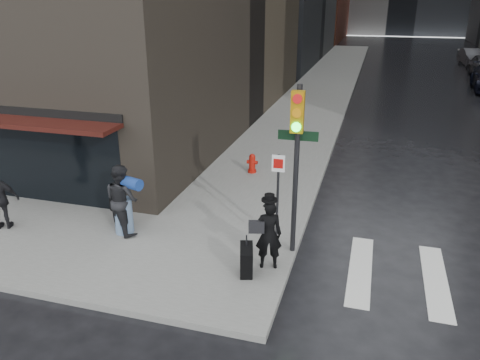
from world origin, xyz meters
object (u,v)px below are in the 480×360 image
object	(u,v)px
parked_car_5	(472,57)
traffic_light	(295,149)
man_greycoat	(0,199)
man_jeans	(122,199)
man_overcoat	(264,239)
fire_hydrant	(252,164)

from	to	relation	value
parked_car_5	traffic_light	bearing A→B (deg)	-109.92
man_greycoat	man_jeans	bearing A→B (deg)	170.85
man_jeans	man_greycoat	xyz separation A→B (m)	(-3.12, -0.67, -0.10)
man_overcoat	man_jeans	xyz separation A→B (m)	(-3.81, 0.70, 0.17)
fire_hydrant	parked_car_5	size ratio (longest dim) A/B	0.15
man_jeans	traffic_light	size ratio (longest dim) A/B	0.46
traffic_light	parked_car_5	distance (m)	38.35
man_greycoat	fire_hydrant	distance (m)	7.76
traffic_light	parked_car_5	xyz separation A→B (m)	(9.47, 37.12, -1.94)
man_greycoat	traffic_light	size ratio (longest dim) A/B	0.42
man_jeans	man_greycoat	distance (m)	3.19
man_jeans	parked_car_5	xyz separation A→B (m)	(13.71, 37.30, -0.32)
man_jeans	man_greycoat	bearing A→B (deg)	39.30
man_greycoat	parked_car_5	size ratio (longest dim) A/B	0.36
man_jeans	parked_car_5	world-z (taller)	man_jeans
traffic_light	fire_hydrant	bearing A→B (deg)	112.12
man_jeans	fire_hydrant	size ratio (longest dim) A/B	2.75
traffic_light	fire_hydrant	distance (m)	5.88
man_jeans	fire_hydrant	distance (m)	5.54
man_jeans	fire_hydrant	world-z (taller)	man_jeans
man_overcoat	man_jeans	size ratio (longest dim) A/B	0.98
fire_hydrant	parked_car_5	world-z (taller)	parked_car_5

